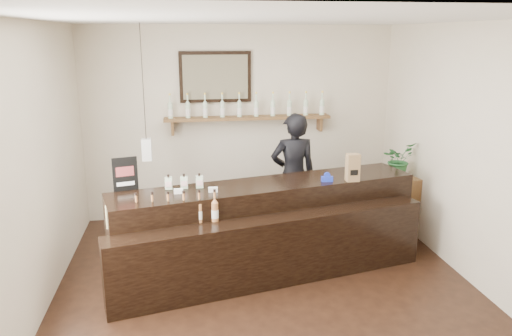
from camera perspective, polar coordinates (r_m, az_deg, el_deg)
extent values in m
plane|color=black|center=(5.47, 1.47, -14.09)|extent=(5.00, 5.00, 0.00)
plane|color=beige|center=(7.37, -1.85, 5.13)|extent=(4.50, 0.00, 4.50)
plane|color=beige|center=(2.68, 11.25, -13.37)|extent=(4.50, 0.00, 4.50)
plane|color=beige|center=(5.07, -24.33, -0.76)|extent=(0.00, 5.00, 5.00)
plane|color=beige|center=(5.77, 24.14, 1.05)|extent=(0.00, 5.00, 5.00)
plane|color=white|center=(4.79, 1.70, 16.66)|extent=(5.00, 5.00, 0.00)
cube|color=brown|center=(7.23, -0.94, 5.76)|extent=(2.40, 0.25, 0.04)
cube|color=brown|center=(7.22, -9.52, 4.57)|extent=(0.04, 0.20, 0.20)
cube|color=brown|center=(7.50, 7.27, 5.04)|extent=(0.04, 0.20, 0.20)
cube|color=black|center=(7.22, -4.67, 10.33)|extent=(1.02, 0.04, 0.72)
cube|color=#3E3728|center=(7.19, -4.66, 10.31)|extent=(0.92, 0.01, 0.62)
cube|color=white|center=(6.48, -12.38, 2.07)|extent=(0.12, 0.12, 0.28)
cylinder|color=black|center=(6.35, -12.81, 9.52)|extent=(0.01, 0.01, 1.41)
cylinder|color=silver|center=(7.16, -9.77, 6.43)|extent=(0.07, 0.07, 0.20)
cone|color=silver|center=(7.14, -9.81, 7.44)|extent=(0.07, 0.07, 0.05)
cylinder|color=silver|center=(7.13, -9.83, 7.92)|extent=(0.02, 0.02, 0.07)
cylinder|color=yellow|center=(7.13, -9.85, 8.29)|extent=(0.03, 0.03, 0.02)
cylinder|color=white|center=(7.16, -9.76, 6.27)|extent=(0.07, 0.07, 0.09)
cylinder|color=silver|center=(7.15, -7.80, 6.51)|extent=(0.07, 0.07, 0.20)
cone|color=silver|center=(7.14, -7.83, 7.52)|extent=(0.07, 0.07, 0.05)
cylinder|color=silver|center=(7.13, -7.85, 7.99)|extent=(0.02, 0.02, 0.07)
cylinder|color=yellow|center=(7.12, -7.86, 8.37)|extent=(0.03, 0.03, 0.02)
cylinder|color=white|center=(7.16, -7.79, 6.35)|extent=(0.07, 0.07, 0.09)
cylinder|color=silver|center=(7.16, -5.83, 6.58)|extent=(0.07, 0.07, 0.20)
cone|color=silver|center=(7.14, -5.86, 7.58)|extent=(0.07, 0.07, 0.05)
cylinder|color=silver|center=(7.14, -5.87, 8.06)|extent=(0.02, 0.02, 0.07)
cylinder|color=yellow|center=(7.13, -5.88, 8.44)|extent=(0.03, 0.03, 0.02)
cylinder|color=white|center=(7.16, -5.82, 6.42)|extent=(0.07, 0.07, 0.09)
cylinder|color=silver|center=(7.18, -3.87, 6.64)|extent=(0.07, 0.07, 0.20)
cone|color=silver|center=(7.16, -3.89, 7.64)|extent=(0.07, 0.07, 0.05)
cylinder|color=silver|center=(7.15, -3.89, 8.12)|extent=(0.02, 0.02, 0.07)
cylinder|color=yellow|center=(7.15, -3.90, 8.49)|extent=(0.03, 0.03, 0.02)
cylinder|color=white|center=(7.18, -3.86, 6.48)|extent=(0.07, 0.07, 0.09)
cylinder|color=silver|center=(7.20, -1.92, 6.69)|extent=(0.07, 0.07, 0.20)
cone|color=silver|center=(7.18, -1.92, 7.69)|extent=(0.07, 0.07, 0.05)
cylinder|color=silver|center=(7.18, -1.93, 8.17)|extent=(0.02, 0.02, 0.07)
cylinder|color=yellow|center=(7.17, -1.93, 8.54)|extent=(0.03, 0.03, 0.02)
cylinder|color=white|center=(7.20, -1.91, 6.53)|extent=(0.07, 0.07, 0.09)
cylinder|color=silver|center=(7.23, 0.02, 6.74)|extent=(0.07, 0.07, 0.20)
cone|color=silver|center=(7.22, 0.02, 7.73)|extent=(0.07, 0.07, 0.05)
cylinder|color=silver|center=(7.21, 0.02, 8.21)|extent=(0.02, 0.02, 0.07)
cylinder|color=yellow|center=(7.20, 0.02, 8.58)|extent=(0.03, 0.03, 0.02)
cylinder|color=white|center=(7.24, 0.02, 6.58)|extent=(0.07, 0.07, 0.09)
cylinder|color=silver|center=(7.27, 1.94, 6.77)|extent=(0.07, 0.07, 0.20)
cone|color=silver|center=(7.26, 1.95, 7.77)|extent=(0.07, 0.07, 0.05)
cylinder|color=silver|center=(7.25, 1.95, 8.24)|extent=(0.02, 0.02, 0.07)
cylinder|color=yellow|center=(7.24, 1.95, 8.61)|extent=(0.03, 0.03, 0.02)
cylinder|color=white|center=(7.28, 1.94, 6.61)|extent=(0.07, 0.07, 0.09)
cylinder|color=silver|center=(7.32, 3.83, 6.80)|extent=(0.07, 0.07, 0.20)
cone|color=silver|center=(7.30, 3.85, 7.79)|extent=(0.07, 0.07, 0.05)
cylinder|color=silver|center=(7.30, 3.86, 8.26)|extent=(0.02, 0.02, 0.07)
cylinder|color=yellow|center=(7.29, 3.87, 8.62)|extent=(0.03, 0.03, 0.02)
cylinder|color=white|center=(7.32, 3.83, 6.65)|extent=(0.07, 0.07, 0.09)
cylinder|color=silver|center=(7.38, 5.70, 6.83)|extent=(0.07, 0.07, 0.20)
cone|color=silver|center=(7.36, 5.73, 7.80)|extent=(0.07, 0.07, 0.05)
cylinder|color=silver|center=(7.35, 5.74, 8.27)|extent=(0.02, 0.02, 0.07)
cylinder|color=yellow|center=(7.35, 5.75, 8.63)|extent=(0.03, 0.03, 0.02)
cylinder|color=white|center=(7.38, 5.70, 6.67)|extent=(0.07, 0.07, 0.09)
cylinder|color=silver|center=(7.44, 7.54, 6.84)|extent=(0.07, 0.07, 0.20)
cone|color=silver|center=(7.42, 7.57, 7.81)|extent=(0.07, 0.07, 0.05)
cylinder|color=silver|center=(7.42, 7.59, 8.27)|extent=(0.02, 0.02, 0.07)
cylinder|color=yellow|center=(7.41, 7.60, 8.63)|extent=(0.03, 0.03, 0.02)
cylinder|color=white|center=(7.44, 7.53, 6.68)|extent=(0.07, 0.07, 0.09)
cube|color=black|center=(5.90, 1.24, -6.46)|extent=(3.66, 1.43, 1.01)
cube|color=black|center=(5.51, 2.09, -9.43)|extent=(3.58, 1.12, 0.76)
cube|color=white|center=(5.42, -8.85, -2.64)|extent=(0.10, 0.04, 0.05)
cube|color=white|center=(5.43, -4.94, -2.48)|extent=(0.10, 0.04, 0.05)
cube|color=#E5DD8C|center=(5.31, -16.02, -5.85)|extent=(0.12, 0.12, 0.12)
cube|color=#E5DD8C|center=(5.27, -16.11, -4.63)|extent=(0.12, 0.12, 0.12)
cube|color=silver|center=(5.59, -9.96, -1.71)|extent=(0.08, 0.08, 0.13)
cube|color=beige|center=(5.54, -9.97, -1.85)|extent=(0.07, 0.00, 0.06)
cylinder|color=black|center=(5.56, -10.00, -0.88)|extent=(0.02, 0.02, 0.03)
cube|color=silver|center=(5.58, -8.22, -1.65)|extent=(0.08, 0.08, 0.13)
cube|color=beige|center=(5.54, -8.21, -1.79)|extent=(0.07, 0.00, 0.06)
cylinder|color=black|center=(5.56, -8.25, -0.82)|extent=(0.02, 0.02, 0.03)
cube|color=silver|center=(5.59, -6.48, -1.58)|extent=(0.08, 0.08, 0.13)
cube|color=beige|center=(5.54, -6.46, -1.72)|extent=(0.07, 0.00, 0.06)
cylinder|color=black|center=(5.56, -6.51, -0.75)|extent=(0.02, 0.02, 0.03)
cylinder|color=#B06F3B|center=(5.27, -13.41, -5.35)|extent=(0.07, 0.07, 0.20)
cone|color=#B06F3B|center=(5.23, -13.50, -4.04)|extent=(0.07, 0.07, 0.05)
cylinder|color=#B06F3B|center=(5.21, -13.54, -3.42)|extent=(0.02, 0.02, 0.07)
cylinder|color=black|center=(5.19, -13.57, -2.93)|extent=(0.03, 0.03, 0.02)
cylinder|color=white|center=(5.28, -13.40, -5.56)|extent=(0.07, 0.07, 0.09)
cylinder|color=#B06F3B|center=(5.26, -11.68, -5.29)|extent=(0.07, 0.07, 0.20)
cone|color=#B06F3B|center=(5.22, -11.75, -3.98)|extent=(0.07, 0.07, 0.05)
cylinder|color=#B06F3B|center=(5.20, -11.79, -3.36)|extent=(0.02, 0.02, 0.07)
cylinder|color=black|center=(5.18, -11.82, -2.87)|extent=(0.03, 0.03, 0.02)
cylinder|color=white|center=(5.26, -11.67, -5.50)|extent=(0.07, 0.07, 0.09)
cylinder|color=#B06F3B|center=(5.25, -9.94, -5.23)|extent=(0.07, 0.07, 0.20)
cone|color=#B06F3B|center=(5.21, -10.00, -3.92)|extent=(0.07, 0.07, 0.05)
cylinder|color=#B06F3B|center=(5.19, -10.03, -3.30)|extent=(0.02, 0.02, 0.07)
cylinder|color=black|center=(5.17, -10.06, -2.80)|extent=(0.03, 0.03, 0.02)
cylinder|color=white|center=(5.26, -9.93, -5.44)|extent=(0.07, 0.07, 0.09)
cylinder|color=#B06F3B|center=(5.25, -8.20, -5.17)|extent=(0.07, 0.07, 0.20)
cone|color=#B06F3B|center=(5.21, -8.25, -3.86)|extent=(0.07, 0.07, 0.05)
cylinder|color=#B06F3B|center=(5.19, -8.28, -3.23)|extent=(0.02, 0.02, 0.07)
cylinder|color=black|center=(5.17, -8.30, -2.74)|extent=(0.03, 0.03, 0.02)
cylinder|color=white|center=(5.25, -8.19, -5.38)|extent=(0.07, 0.07, 0.09)
cylinder|color=#B06F3B|center=(5.25, -6.46, -5.10)|extent=(0.07, 0.07, 0.20)
cone|color=#B06F3B|center=(5.21, -6.50, -3.79)|extent=(0.07, 0.07, 0.05)
cylinder|color=#B06F3B|center=(5.19, -6.52, -3.16)|extent=(0.02, 0.02, 0.07)
cylinder|color=black|center=(5.17, -6.53, -2.67)|extent=(0.03, 0.03, 0.02)
cylinder|color=white|center=(5.26, -6.45, -5.31)|extent=(0.07, 0.07, 0.09)
cylinder|color=#B06F3B|center=(5.26, -4.72, -5.03)|extent=(0.07, 0.07, 0.20)
cone|color=#B06F3B|center=(5.21, -4.75, -3.72)|extent=(0.07, 0.07, 0.05)
cylinder|color=#B06F3B|center=(5.20, -4.76, -3.09)|extent=(0.02, 0.02, 0.07)
cylinder|color=black|center=(5.18, -4.77, -2.59)|extent=(0.03, 0.03, 0.02)
cylinder|color=white|center=(5.26, -4.71, -5.24)|extent=(0.07, 0.07, 0.09)
cube|color=black|center=(5.60, -14.72, -0.67)|extent=(0.26, 0.09, 0.37)
cube|color=maroon|center=(5.58, -14.76, -0.39)|extent=(0.19, 0.05, 0.11)
cube|color=white|center=(5.62, -14.66, -1.76)|extent=(0.19, 0.05, 0.04)
cube|color=olive|center=(5.89, 11.00, 0.05)|extent=(0.15, 0.11, 0.32)
cube|color=black|center=(5.85, 11.16, -0.53)|extent=(0.09, 0.00, 0.06)
cube|color=#1A30BB|center=(5.86, 8.12, -1.25)|extent=(0.14, 0.06, 0.06)
cylinder|color=#1A30BB|center=(5.84, 8.14, -0.82)|extent=(0.07, 0.04, 0.07)
cube|color=brown|center=(7.11, 15.59, -4.05)|extent=(0.51, 0.63, 0.82)
imported|color=#26602F|center=(6.93, 15.96, 0.95)|extent=(0.54, 0.53, 0.46)
imported|color=black|center=(6.65, 4.28, 0.05)|extent=(0.71, 0.48, 1.90)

